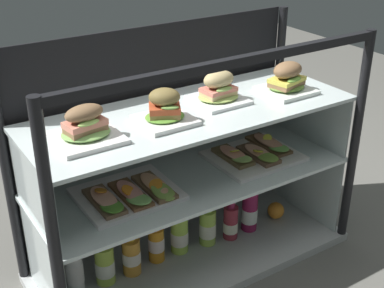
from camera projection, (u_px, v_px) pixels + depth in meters
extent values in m
cube|color=#5F5D57|center=(192.00, 261.00, 2.17)|extent=(6.00, 6.00, 0.02)
cube|color=#B7BAB9|center=(192.00, 256.00, 2.16)|extent=(1.25, 0.50, 0.04)
cylinder|color=black|center=(54.00, 248.00, 1.50)|extent=(0.04, 0.04, 0.91)
cylinder|color=black|center=(355.00, 144.00, 2.09)|extent=(0.04, 0.04, 0.91)
cylinder|color=black|center=(8.00, 179.00, 1.84)|extent=(0.04, 0.04, 0.91)
cylinder|color=black|center=(276.00, 107.00, 2.44)|extent=(0.04, 0.04, 0.91)
cube|color=black|center=(234.00, 62.00, 1.60)|extent=(1.22, 0.03, 0.03)
cube|color=black|center=(159.00, 133.00, 2.14)|extent=(1.18, 0.01, 0.87)
cube|color=silver|center=(45.00, 270.00, 1.79)|extent=(0.01, 0.43, 0.34)
cube|color=silver|center=(303.00, 176.00, 2.36)|extent=(0.01, 0.43, 0.34)
cube|color=silver|center=(192.00, 177.00, 2.00)|extent=(1.20, 0.44, 0.01)
cube|color=silver|center=(33.00, 191.00, 1.65)|extent=(0.01, 0.43, 0.25)
cube|color=silver|center=(310.00, 112.00, 2.23)|extent=(0.01, 0.43, 0.25)
cube|color=silver|center=(192.00, 112.00, 1.88)|extent=(1.20, 0.44, 0.01)
cube|color=white|center=(86.00, 138.00, 1.66)|extent=(0.21, 0.21, 0.02)
ellipsoid|color=#7EB45B|center=(86.00, 133.00, 1.65)|extent=(0.15, 0.13, 0.02)
cube|color=#946D48|center=(86.00, 129.00, 1.65)|extent=(0.13, 0.09, 0.02)
cube|color=#DF856C|center=(85.00, 123.00, 1.64)|extent=(0.14, 0.09, 0.02)
ellipsoid|color=#A4CE5F|center=(89.00, 123.00, 1.61)|extent=(0.08, 0.04, 0.02)
ellipsoid|color=brown|center=(84.00, 113.00, 1.62)|extent=(0.14, 0.09, 0.05)
cube|color=white|center=(165.00, 120.00, 1.78)|extent=(0.18, 0.18, 0.02)
ellipsoid|color=#5B9432|center=(165.00, 116.00, 1.78)|extent=(0.14, 0.12, 0.01)
cube|color=olive|center=(165.00, 114.00, 1.77)|extent=(0.13, 0.12, 0.02)
cube|color=#BD4C29|center=(165.00, 108.00, 1.76)|extent=(0.13, 0.12, 0.02)
ellipsoid|color=#79A64C|center=(170.00, 108.00, 1.73)|extent=(0.07, 0.05, 0.02)
ellipsoid|color=brown|center=(164.00, 97.00, 1.75)|extent=(0.13, 0.12, 0.06)
cube|color=white|center=(218.00, 100.00, 1.95)|extent=(0.18, 0.18, 0.01)
ellipsoid|color=#99B759|center=(218.00, 96.00, 1.95)|extent=(0.15, 0.13, 0.02)
cube|color=#DABE7F|center=(218.00, 94.00, 1.94)|extent=(0.12, 0.09, 0.02)
cube|color=#DC7B68|center=(218.00, 89.00, 1.93)|extent=(0.13, 0.09, 0.01)
ellipsoid|color=#8FB559|center=(224.00, 89.00, 1.90)|extent=(0.07, 0.03, 0.02)
ellipsoid|color=tan|center=(219.00, 79.00, 1.92)|extent=(0.13, 0.09, 0.06)
cube|color=white|center=(286.00, 90.00, 2.04)|extent=(0.18, 0.18, 0.02)
ellipsoid|color=olive|center=(286.00, 86.00, 2.03)|extent=(0.14, 0.12, 0.02)
cube|color=#976D48|center=(287.00, 84.00, 2.03)|extent=(0.15, 0.11, 0.02)
cube|color=#E0D14F|center=(287.00, 80.00, 2.02)|extent=(0.15, 0.12, 0.02)
ellipsoid|color=#74AF40|center=(294.00, 79.00, 1.99)|extent=(0.08, 0.05, 0.02)
ellipsoid|color=brown|center=(288.00, 70.00, 2.00)|extent=(0.15, 0.12, 0.06)
cube|color=white|center=(128.00, 194.00, 1.86)|extent=(0.34, 0.28, 0.02)
cube|color=brown|center=(104.00, 201.00, 1.79)|extent=(0.08, 0.21, 0.01)
ellipsoid|color=#599C32|center=(112.00, 206.00, 1.74)|extent=(0.07, 0.11, 0.03)
ellipsoid|color=#EEA78B|center=(104.00, 197.00, 1.78)|extent=(0.07, 0.16, 0.02)
cylinder|color=orange|center=(101.00, 190.00, 1.80)|extent=(0.06, 0.06, 0.02)
cube|color=brown|center=(131.00, 194.00, 1.83)|extent=(0.08, 0.21, 0.01)
ellipsoid|color=#85C463|center=(139.00, 199.00, 1.78)|extent=(0.09, 0.12, 0.03)
ellipsoid|color=pink|center=(130.00, 191.00, 1.83)|extent=(0.07, 0.17, 0.01)
cylinder|color=orange|center=(128.00, 190.00, 1.81)|extent=(0.07, 0.07, 0.03)
cube|color=brown|center=(154.00, 187.00, 1.87)|extent=(0.08, 0.21, 0.01)
ellipsoid|color=#7EA143|center=(163.00, 191.00, 1.82)|extent=(0.09, 0.11, 0.04)
ellipsoid|color=#E1A37A|center=(154.00, 183.00, 1.87)|extent=(0.07, 0.17, 0.02)
cylinder|color=orange|center=(156.00, 184.00, 1.84)|extent=(0.06, 0.06, 0.02)
cube|color=white|center=(253.00, 156.00, 2.12)|extent=(0.34, 0.28, 0.01)
cube|color=brown|center=(233.00, 156.00, 2.09)|extent=(0.08, 0.19, 0.02)
ellipsoid|color=#9FC764|center=(242.00, 159.00, 2.04)|extent=(0.08, 0.10, 0.03)
ellipsoid|color=#E99D82|center=(233.00, 153.00, 2.08)|extent=(0.07, 0.15, 0.02)
cylinder|color=yellow|center=(234.00, 151.00, 2.07)|extent=(0.05, 0.04, 0.02)
cube|color=brown|center=(258.00, 155.00, 2.10)|extent=(0.08, 0.19, 0.02)
ellipsoid|color=#7DA43D|center=(268.00, 157.00, 2.05)|extent=(0.07, 0.10, 0.02)
ellipsoid|color=#E1A282|center=(258.00, 151.00, 2.09)|extent=(0.07, 0.15, 0.01)
cylinder|color=yellow|center=(258.00, 151.00, 2.08)|extent=(0.06, 0.06, 0.02)
cube|color=brown|center=(268.00, 145.00, 2.18)|extent=(0.08, 0.21, 0.01)
ellipsoid|color=#81C659|center=(279.00, 148.00, 2.13)|extent=(0.09, 0.12, 0.03)
ellipsoid|color=tan|center=(269.00, 141.00, 2.18)|extent=(0.07, 0.17, 0.02)
cylinder|color=yellow|center=(267.00, 138.00, 2.18)|extent=(0.05, 0.05, 0.02)
cylinder|color=white|center=(75.00, 270.00, 1.91)|extent=(0.06, 0.06, 0.19)
cylinder|color=silver|center=(75.00, 272.00, 1.91)|extent=(0.06, 0.06, 0.08)
cylinder|color=white|center=(71.00, 245.00, 1.86)|extent=(0.03, 0.03, 0.04)
cylinder|color=gold|center=(71.00, 239.00, 1.85)|extent=(0.04, 0.04, 0.01)
cylinder|color=#B7D54B|center=(105.00, 264.00, 1.96)|extent=(0.07, 0.07, 0.16)
cylinder|color=silver|center=(105.00, 267.00, 1.97)|extent=(0.07, 0.07, 0.06)
cylinder|color=#BDCB4D|center=(103.00, 243.00, 1.92)|extent=(0.03, 0.03, 0.04)
cylinder|color=gold|center=(102.00, 237.00, 1.91)|extent=(0.04, 0.04, 0.02)
cylinder|color=gold|center=(131.00, 256.00, 2.01)|extent=(0.07, 0.07, 0.15)
cylinder|color=white|center=(131.00, 256.00, 2.01)|extent=(0.07, 0.07, 0.05)
cylinder|color=gold|center=(130.00, 236.00, 1.97)|extent=(0.03, 0.03, 0.04)
cylinder|color=#2675B4|center=(130.00, 230.00, 1.96)|extent=(0.04, 0.04, 0.01)
cylinder|color=orange|center=(156.00, 244.00, 2.08)|extent=(0.06, 0.06, 0.14)
cylinder|color=white|center=(156.00, 243.00, 2.08)|extent=(0.06, 0.06, 0.05)
cylinder|color=orange|center=(156.00, 226.00, 2.04)|extent=(0.03, 0.03, 0.03)
cylinder|color=white|center=(155.00, 221.00, 2.03)|extent=(0.03, 0.03, 0.01)
cylinder|color=#B1DA4C|center=(179.00, 234.00, 2.13)|extent=(0.07, 0.07, 0.16)
cylinder|color=silver|center=(179.00, 237.00, 2.13)|extent=(0.07, 0.07, 0.06)
cylinder|color=#B0D647|center=(179.00, 212.00, 2.08)|extent=(0.03, 0.03, 0.05)
cylinder|color=white|center=(179.00, 205.00, 2.07)|extent=(0.04, 0.04, 0.01)
cylinder|color=#B1D451|center=(208.00, 227.00, 2.18)|extent=(0.07, 0.07, 0.15)
cylinder|color=#EBE8CE|center=(208.00, 229.00, 2.18)|extent=(0.07, 0.07, 0.06)
cylinder|color=#AED74F|center=(208.00, 207.00, 2.13)|extent=(0.04, 0.04, 0.04)
cylinder|color=teal|center=(208.00, 201.00, 2.12)|extent=(0.04, 0.04, 0.01)
cylinder|color=#9A2C3C|center=(230.00, 222.00, 2.21)|extent=(0.06, 0.06, 0.15)
cylinder|color=white|center=(230.00, 226.00, 2.22)|extent=(0.06, 0.06, 0.05)
cylinder|color=#952249|center=(231.00, 202.00, 2.17)|extent=(0.03, 0.03, 0.05)
cylinder|color=gold|center=(231.00, 195.00, 2.16)|extent=(0.03, 0.03, 0.02)
cylinder|color=#911E4B|center=(250.00, 210.00, 2.26)|extent=(0.07, 0.07, 0.19)
cylinder|color=white|center=(249.00, 215.00, 2.27)|extent=(0.07, 0.07, 0.06)
cylinder|color=#991F45|center=(251.00, 186.00, 2.21)|extent=(0.04, 0.04, 0.04)
cylinder|color=gold|center=(251.00, 181.00, 2.19)|extent=(0.04, 0.04, 0.01)
sphere|color=orange|center=(276.00, 210.00, 2.36)|extent=(0.07, 0.07, 0.07)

